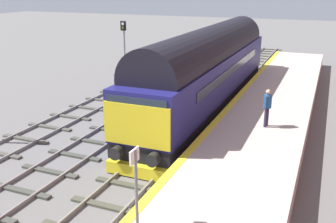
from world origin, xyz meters
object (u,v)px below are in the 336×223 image
Objects in this scene: signal_post_far at (124,42)px; waiting_passenger at (267,104)px; platform_number_sign at (136,176)px; diesel_locomotive at (209,67)px.

waiting_passenger is (12.47, -10.22, -0.65)m from signal_post_far.
platform_number_sign is at bearing -60.61° from signal_post_far.
signal_post_far is at bearing 119.39° from platform_number_sign.
diesel_locomotive is 10.41m from signal_post_far.
diesel_locomotive reaches higher than signal_post_far.
diesel_locomotive is at bearing 52.25° from waiting_passenger.
diesel_locomotive reaches higher than waiting_passenger.
waiting_passenger is (1.86, 8.62, -0.39)m from platform_number_sign.
signal_post_far is 2.03× the size of platform_number_sign.
waiting_passenger is at bearing -47.61° from diesel_locomotive.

